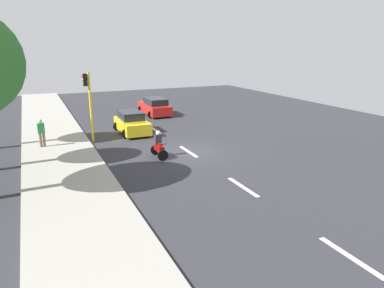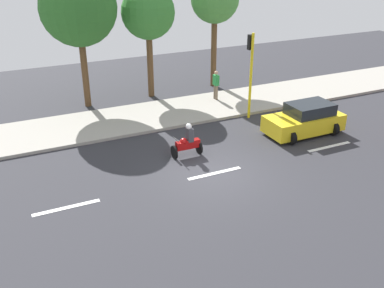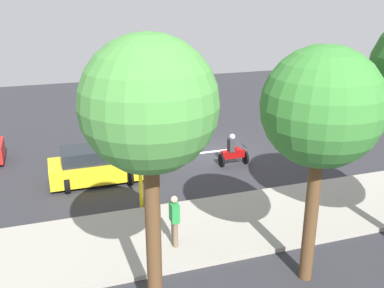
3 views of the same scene
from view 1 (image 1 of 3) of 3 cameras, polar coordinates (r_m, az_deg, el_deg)
The scene contains 12 objects.
ground_plane at distance 21.38m, azimuth -0.54°, elevation -1.35°, with size 40.00×60.00×0.10m, color #2D2D33.
sidewalk at distance 19.73m, azimuth -19.52°, elevation -3.37°, with size 4.00×60.00×0.15m, color #9E998E.
lane_stripe_far_north at distance 32.40m, azimuth -9.17°, elevation 4.39°, with size 0.20×2.40×0.01m, color white.
lane_stripe_north at distance 26.78m, azimuth -5.74°, elevation 2.17°, with size 0.20×2.40×0.01m, color white.
lane_stripe_mid at distance 21.37m, azimuth -0.54°, elevation -1.21°, with size 0.20×2.40×0.01m, color white.
lane_stripe_south at distance 16.37m, azimuth 8.03°, elevation -6.73°, with size 0.20×2.40×0.01m, color white.
lane_stripe_far_south at distance 12.30m, azimuth 23.66°, elevation -15.96°, with size 0.20×2.40×0.01m, color white.
car_red at distance 32.67m, azimuth -5.89°, elevation 5.85°, with size 2.23×4.41×1.52m.
car_yellow_cab at distance 26.05m, azimuth -9.46°, elevation 3.24°, with size 2.16×3.84×1.52m.
motorcycle at distance 20.21m, azimuth -5.25°, elevation -0.38°, with size 0.60×1.30×1.53m.
pedestrian_near_signal at distance 23.46m, azimuth -22.63°, elevation 1.76°, with size 0.40×0.24×1.69m.
traffic_light_corner at distance 23.76m, azimuth -16.00°, elevation 7.12°, with size 0.49×0.24×4.50m.
Camera 1 is at (8.25, 18.72, 6.17)m, focal length 33.85 mm.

